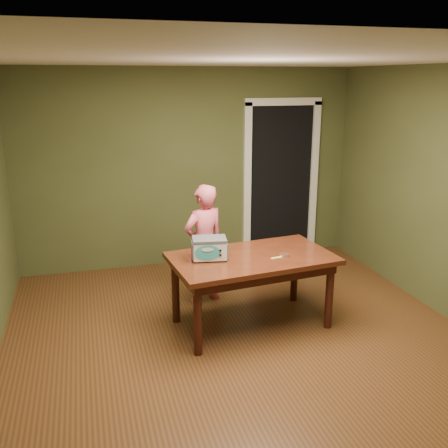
# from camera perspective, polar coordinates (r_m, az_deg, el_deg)

# --- Properties ---
(floor) EXTENTS (5.00, 5.00, 0.00)m
(floor) POSITION_cam_1_polar(r_m,az_deg,el_deg) (4.82, 2.73, -14.23)
(floor) COLOR brown
(floor) RESTS_ON ground
(room_shell) EXTENTS (4.52, 5.02, 2.61)m
(room_shell) POSITION_cam_1_polar(r_m,az_deg,el_deg) (4.22, 3.05, 6.15)
(room_shell) COLOR #49512B
(room_shell) RESTS_ON ground
(doorway) EXTENTS (1.10, 0.66, 2.25)m
(doorway) POSITION_cam_1_polar(r_m,az_deg,el_deg) (7.35, 5.61, 5.30)
(doorway) COLOR black
(doorway) RESTS_ON ground
(dining_table) EXTENTS (1.69, 1.07, 0.75)m
(dining_table) POSITION_cam_1_polar(r_m,az_deg,el_deg) (5.02, 3.21, -4.75)
(dining_table) COLOR #3E1B0E
(dining_table) RESTS_ON floor
(toy_oven) EXTENTS (0.38, 0.28, 0.21)m
(toy_oven) POSITION_cam_1_polar(r_m,az_deg,el_deg) (4.86, -1.69, -2.71)
(toy_oven) COLOR #4C4F54
(toy_oven) RESTS_ON dining_table
(baking_pan) EXTENTS (0.10, 0.10, 0.02)m
(baking_pan) POSITION_cam_1_polar(r_m,az_deg,el_deg) (5.00, 6.90, -3.54)
(baking_pan) COLOR silver
(baking_pan) RESTS_ON dining_table
(spatula) EXTENTS (0.18, 0.05, 0.01)m
(spatula) POSITION_cam_1_polar(r_m,az_deg,el_deg) (4.96, 6.33, -3.80)
(spatula) COLOR #FEF66E
(spatula) RESTS_ON dining_table
(child) EXTENTS (0.57, 0.46, 1.36)m
(child) POSITION_cam_1_polar(r_m,az_deg,el_deg) (5.55, -2.30, -2.32)
(child) COLOR #E25D72
(child) RESTS_ON floor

